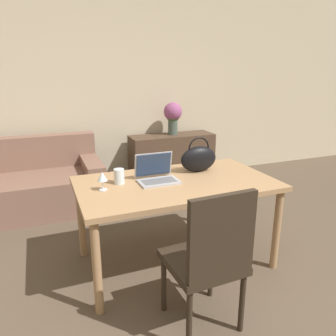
{
  "coord_description": "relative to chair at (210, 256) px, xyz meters",
  "views": [
    {
      "loc": [
        -0.94,
        -1.52,
        1.6
      ],
      "look_at": [
        -0.03,
        0.77,
        0.85
      ],
      "focal_mm": 35.0,
      "sensor_mm": 36.0,
      "label": 1
    }
  ],
  "objects": [
    {
      "name": "dining_table",
      "position": [
        0.11,
        0.79,
        0.13
      ],
      "size": [
        1.58,
        0.9,
        0.73
      ],
      "color": "#A87F56",
      "rests_on": "ground_plane"
    },
    {
      "name": "chair",
      "position": [
        0.0,
        0.0,
        0.0
      ],
      "size": [
        0.46,
        0.46,
        0.96
      ],
      "rotation": [
        0.0,
        0.0,
        0.04
      ],
      "color": "#2D2319",
      "rests_on": "ground_plane"
    },
    {
      "name": "handbag",
      "position": [
        0.4,
        0.96,
        0.32
      ],
      "size": [
        0.33,
        0.13,
        0.31
      ],
      "color": "black",
      "rests_on": "dining_table"
    },
    {
      "name": "wall_back",
      "position": [
        0.07,
        3.03,
        0.82
      ],
      "size": [
        10.0,
        0.06,
        2.7
      ],
      "color": "beige",
      "rests_on": "ground_plane"
    },
    {
      "name": "flower_vase",
      "position": [
        0.9,
        2.75,
        0.46
      ],
      "size": [
        0.26,
        0.26,
        0.45
      ],
      "color": "#47564C",
      "rests_on": "sideboard"
    },
    {
      "name": "wine_glass",
      "position": [
        -0.47,
        0.8,
        0.31
      ],
      "size": [
        0.07,
        0.07,
        0.14
      ],
      "color": "silver",
      "rests_on": "dining_table"
    },
    {
      "name": "drinking_glass",
      "position": [
        -0.32,
        0.9,
        0.26
      ],
      "size": [
        0.08,
        0.08,
        0.12
      ],
      "color": "silver",
      "rests_on": "dining_table"
    },
    {
      "name": "sideboard",
      "position": [
        0.88,
        2.73,
        -0.18
      ],
      "size": [
        1.2,
        0.4,
        0.7
      ],
      "color": "#4C3828",
      "rests_on": "ground_plane"
    },
    {
      "name": "ground_plane",
      "position": [
        0.07,
        0.01,
        -0.53
      ],
      "size": [
        14.0,
        14.0,
        0.0
      ],
      "primitive_type": "plane",
      "color": "brown"
    },
    {
      "name": "couch",
      "position": [
        -1.14,
        2.44,
        -0.25
      ],
      "size": [
        1.83,
        0.9,
        0.82
      ],
      "color": "#7F5B4C",
      "rests_on": "ground_plane"
    },
    {
      "name": "laptop",
      "position": [
        -0.03,
        0.86,
        0.26
      ],
      "size": [
        0.32,
        0.25,
        0.22
      ],
      "color": "#ADADB2",
      "rests_on": "dining_table"
    }
  ]
}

